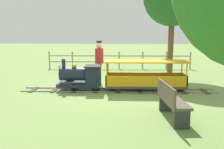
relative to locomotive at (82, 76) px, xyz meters
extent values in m
plane|color=#75934C|center=(0.00, -1.21, -0.48)|extent=(60.00, 60.00, 0.00)
cube|color=gray|center=(-0.24, -1.21, -0.46)|extent=(0.02, 6.40, 0.04)
cube|color=gray|center=(0.24, -1.21, -0.46)|extent=(0.02, 6.40, 0.04)
cube|color=#4C3828|center=(0.00, -4.05, -0.47)|extent=(0.72, 0.14, 0.03)
cube|color=#4C3828|center=(0.00, -3.34, -0.47)|extent=(0.72, 0.14, 0.03)
cube|color=#4C3828|center=(0.00, -2.63, -0.47)|extent=(0.72, 0.14, 0.03)
cube|color=#4C3828|center=(0.00, -1.92, -0.47)|extent=(0.72, 0.14, 0.03)
cube|color=#4C3828|center=(0.00, -1.21, -0.47)|extent=(0.72, 0.14, 0.03)
cube|color=#4C3828|center=(0.00, -0.50, -0.47)|extent=(0.72, 0.14, 0.03)
cube|color=#4C3828|center=(0.00, 0.21, -0.47)|extent=(0.72, 0.14, 0.03)
cube|color=#4C3828|center=(0.00, 0.92, -0.47)|extent=(0.72, 0.14, 0.03)
cube|color=#4C3828|center=(0.00, 1.63, -0.47)|extent=(0.72, 0.14, 0.03)
cube|color=#192338|center=(0.00, 0.09, -0.27)|extent=(0.60, 1.40, 0.10)
cylinder|color=#192338|center=(0.00, 0.29, 0.08)|extent=(0.44, 0.85, 0.44)
cylinder|color=#B7932D|center=(0.00, 0.71, 0.08)|extent=(0.37, 0.02, 0.37)
cylinder|color=#192338|center=(0.00, 0.59, 0.43)|extent=(0.12, 0.12, 0.28)
sphere|color=#B7932D|center=(0.00, 0.24, 0.35)|extent=(0.16, 0.16, 0.16)
cube|color=#192338|center=(0.00, -0.39, 0.05)|extent=(0.60, 0.45, 0.55)
cube|color=black|center=(0.00, -0.39, 0.35)|extent=(0.68, 0.53, 0.04)
sphere|color=#F2EAB2|center=(0.00, 0.74, 0.34)|extent=(0.10, 0.10, 0.10)
cylinder|color=#2D2D2D|center=(-0.24, 0.44, -0.28)|extent=(0.05, 0.32, 0.32)
cylinder|color=#2D2D2D|center=(0.24, 0.44, -0.28)|extent=(0.05, 0.32, 0.32)
cylinder|color=#2D2D2D|center=(-0.24, -0.26, -0.28)|extent=(0.05, 0.32, 0.32)
cylinder|color=#2D2D2D|center=(0.24, -0.26, -0.28)|extent=(0.05, 0.32, 0.32)
cube|color=#3F3F3F|center=(0.00, -2.11, -0.30)|extent=(0.68, 2.60, 0.08)
cube|color=orange|center=(-0.32, -2.11, -0.09)|extent=(0.04, 2.60, 0.35)
cube|color=orange|center=(0.32, -2.11, -0.09)|extent=(0.04, 2.60, 0.35)
cube|color=orange|center=(0.00, -0.83, -0.09)|extent=(0.68, 0.04, 0.35)
cube|color=orange|center=(0.00, -3.39, -0.09)|extent=(0.68, 0.04, 0.35)
cylinder|color=orange|center=(-0.31, -0.86, 0.11)|extent=(0.04, 0.04, 0.75)
cylinder|color=orange|center=(0.31, -0.86, 0.11)|extent=(0.04, 0.04, 0.75)
cylinder|color=orange|center=(-0.31, -3.36, 0.11)|extent=(0.04, 0.04, 0.75)
cylinder|color=orange|center=(0.31, -3.36, 0.11)|extent=(0.04, 0.04, 0.75)
cube|color=orange|center=(0.00, -2.11, 0.51)|extent=(0.78, 2.70, 0.04)
cube|color=brown|center=(0.00, -3.03, -0.14)|extent=(0.52, 0.20, 0.24)
cube|color=brown|center=(0.00, -2.57, -0.14)|extent=(0.52, 0.20, 0.24)
cube|color=brown|center=(0.00, -2.11, -0.14)|extent=(0.52, 0.20, 0.24)
cube|color=brown|center=(0.00, -1.65, -0.14)|extent=(0.52, 0.20, 0.24)
cube|color=brown|center=(0.00, -1.19, -0.14)|extent=(0.52, 0.20, 0.24)
cylinder|color=#262626|center=(-0.24, -1.20, -0.32)|extent=(0.04, 0.24, 0.24)
cylinder|color=#262626|center=(0.24, -1.20, -0.32)|extent=(0.04, 0.24, 0.24)
cylinder|color=#262626|center=(-0.24, -3.02, -0.32)|extent=(0.04, 0.24, 0.24)
cylinder|color=#262626|center=(0.24, -3.02, -0.32)|extent=(0.04, 0.24, 0.24)
cylinder|color=#282D47|center=(0.83, -0.51, -0.08)|extent=(0.12, 0.12, 0.80)
cylinder|color=#282D47|center=(1.01, -0.51, -0.08)|extent=(0.12, 0.12, 0.80)
cylinder|color=#B22828|center=(0.92, -0.51, 0.59)|extent=(0.30, 0.30, 0.55)
sphere|color=beige|center=(0.92, -0.51, 0.98)|extent=(0.22, 0.22, 0.22)
cylinder|color=black|center=(0.92, -0.51, 1.11)|extent=(0.20, 0.20, 0.06)
cube|color=brown|center=(-2.61, -2.48, -0.06)|extent=(1.33, 0.53, 0.06)
cube|color=brown|center=(-2.63, -2.30, 0.14)|extent=(1.30, 0.17, 0.40)
cube|color=#333333|center=(-2.04, -2.42, -0.27)|extent=(0.11, 0.33, 0.42)
cube|color=#333333|center=(-3.18, -2.54, -0.27)|extent=(0.11, 0.33, 0.42)
cylinder|color=brown|center=(2.59, -3.41, 0.77)|extent=(0.24, 0.24, 2.51)
cylinder|color=tan|center=(4.87, -4.91, -0.03)|extent=(0.08, 0.08, 0.90)
cylinder|color=tan|center=(4.87, -3.68, -0.03)|extent=(0.08, 0.08, 0.90)
cylinder|color=tan|center=(4.87, -2.44, -0.03)|extent=(0.08, 0.08, 0.90)
cylinder|color=tan|center=(4.87, -1.21, -0.03)|extent=(0.08, 0.08, 0.90)
cylinder|color=tan|center=(4.87, 0.02, -0.03)|extent=(0.08, 0.08, 0.90)
cylinder|color=tan|center=(4.87, 1.26, -0.03)|extent=(0.08, 0.08, 0.90)
cylinder|color=tan|center=(4.87, 2.49, -0.03)|extent=(0.08, 0.08, 0.90)
cube|color=tan|center=(4.87, -1.21, 0.19)|extent=(0.04, 7.40, 0.06)
cube|color=tan|center=(4.87, -1.21, -0.12)|extent=(0.04, 7.40, 0.06)
camera|label=1|loc=(-7.97, -1.29, 1.48)|focal=39.47mm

